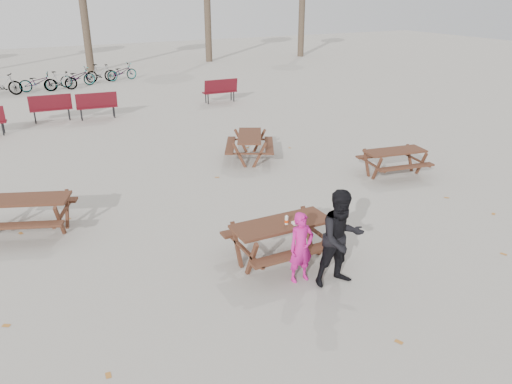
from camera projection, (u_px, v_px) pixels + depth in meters
name	position (u px, v px, depth m)	size (l,w,h in m)	color
ground	(281.00, 260.00, 9.21)	(80.00, 80.00, 0.00)	gray
main_picnic_table	(281.00, 232.00, 8.98)	(1.80, 1.45, 0.78)	#3B1F15
food_tray	(297.00, 223.00, 8.86)	(0.18, 0.11, 0.04)	silver
bread_roll	(297.00, 221.00, 8.85)	(0.14, 0.06, 0.05)	tan
soda_bottle	(287.00, 220.00, 8.82)	(0.07, 0.07, 0.17)	silver
child	(301.00, 247.00, 8.37)	(0.46, 0.30, 1.25)	#C0187D
adult	(341.00, 238.00, 8.19)	(0.82, 0.64, 1.69)	black
picnic_table_east	(394.00, 163.00, 13.28)	(1.61, 1.29, 0.69)	#3B1F15
picnic_table_north	(26.00, 216.00, 10.12)	(1.76, 1.42, 0.76)	#3B1F15
picnic_table_far	(250.00, 147.00, 14.50)	(1.69, 1.36, 0.73)	#3B1F15
park_bench_row	(95.00, 105.00, 19.01)	(10.84, 1.91, 1.03)	maroon
bicycle_row	(52.00, 79.00, 24.64)	(9.09, 2.58, 1.03)	black
fallen_leaves	(246.00, 206.00, 11.47)	(11.00, 11.00, 0.01)	#AC6A29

